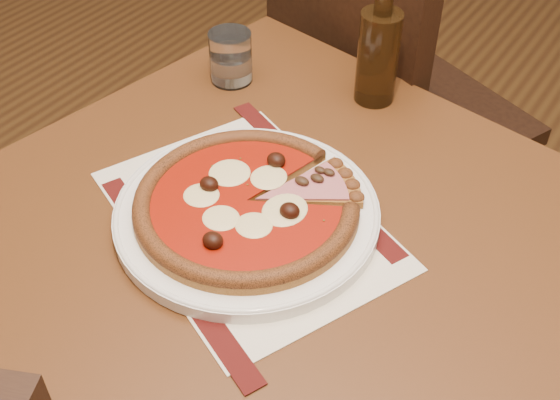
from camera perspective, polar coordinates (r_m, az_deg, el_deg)
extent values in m
cube|color=brown|center=(1.92, 21.28, -8.29)|extent=(5.00, 6.00, 0.02)
cube|color=#5C2D15|center=(0.93, -0.69, -2.96)|extent=(0.92, 0.92, 0.04)
cylinder|color=#5C2D15|center=(1.55, -0.87, 0.44)|extent=(0.05, 0.05, 0.71)
cube|color=black|center=(1.62, 10.09, 6.48)|extent=(0.58, 0.58, 0.04)
cylinder|color=black|center=(1.79, 17.78, -0.98)|extent=(0.04, 0.04, 0.44)
cylinder|color=black|center=(1.98, 9.84, 5.41)|extent=(0.04, 0.04, 0.44)
cylinder|color=black|center=(1.58, 8.31, -6.30)|extent=(0.04, 0.04, 0.44)
cylinder|color=black|center=(1.79, 0.53, 1.41)|extent=(0.04, 0.04, 0.44)
cube|color=black|center=(1.36, 4.84, 12.48)|extent=(0.43, 0.21, 0.47)
cube|color=white|center=(0.93, -2.68, -1.55)|extent=(0.47, 0.42, 0.00)
cylinder|color=white|center=(0.92, -2.70, -1.10)|extent=(0.35, 0.35, 0.02)
cylinder|color=#A16826|center=(0.91, -2.73, -0.42)|extent=(0.29, 0.29, 0.01)
torus|color=brown|center=(0.90, -2.74, -0.14)|extent=(0.29, 0.29, 0.02)
cylinder|color=#8E0C06|center=(0.90, -2.75, -0.09)|extent=(0.25, 0.25, 0.00)
ellipsoid|color=beige|center=(0.93, -1.03, 1.88)|extent=(0.05, 0.04, 0.01)
ellipsoid|color=beige|center=(0.96, -4.57, 3.07)|extent=(0.05, 0.04, 0.01)
ellipsoid|color=beige|center=(0.91, -5.84, 0.46)|extent=(0.05, 0.04, 0.01)
ellipsoid|color=beige|center=(0.86, -6.52, -2.52)|extent=(0.05, 0.04, 0.01)
ellipsoid|color=beige|center=(0.86, -2.10, -2.06)|extent=(0.05, 0.04, 0.01)
ellipsoid|color=beige|center=(0.88, 2.07, -1.10)|extent=(0.05, 0.04, 0.01)
ellipsoid|color=black|center=(0.93, -0.98, 2.92)|extent=(0.03, 0.03, 0.02)
ellipsoid|color=black|center=(0.93, -7.66, 2.37)|extent=(0.03, 0.03, 0.02)
ellipsoid|color=black|center=(0.85, -4.67, -1.70)|extent=(0.03, 0.03, 0.02)
ellipsoid|color=black|center=(0.86, 2.53, -0.98)|extent=(0.03, 0.03, 0.02)
ellipsoid|color=#372114|center=(0.91, 1.12, 0.60)|extent=(0.02, 0.01, 0.01)
ellipsoid|color=#372114|center=(0.92, 3.43, 1.31)|extent=(0.02, 0.01, 0.01)
ellipsoid|color=#372114|center=(0.92, 0.89, 1.14)|extent=(0.02, 0.01, 0.01)
ellipsoid|color=#372114|center=(0.94, 2.81, 2.20)|extent=(0.02, 0.01, 0.01)
cylinder|color=white|center=(1.17, -4.03, 11.51)|extent=(0.07, 0.07, 0.09)
cylinder|color=#35200D|center=(1.11, 7.95, 11.38)|extent=(0.06, 0.06, 0.15)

